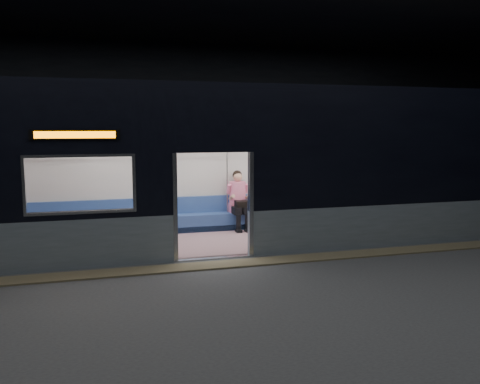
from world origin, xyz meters
name	(u,v)px	position (x,y,z in m)	size (l,w,h in m)	color
station_floor	(228,274)	(0.00, 0.00, -0.01)	(24.00, 14.00, 0.01)	#47494C
station_envelope	(227,57)	(0.00, 0.00, 3.66)	(24.00, 14.00, 5.00)	black
tactile_strip	(220,265)	(0.00, 0.55, 0.01)	(22.80, 0.50, 0.03)	#8C7F59
metro_car	(197,159)	(0.00, 2.54, 1.85)	(18.00, 3.04, 3.35)	#929EAE
passenger	(238,197)	(1.21, 3.55, 0.83)	(0.42, 0.74, 1.44)	black
handbag	(242,204)	(1.23, 3.31, 0.70)	(0.31, 0.26, 0.15)	black
transit_map	(370,167)	(5.00, 3.85, 1.46)	(0.95, 0.03, 0.61)	white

